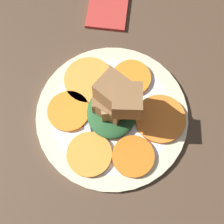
{
  "coord_description": "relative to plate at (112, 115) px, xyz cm",
  "views": [
    {
      "loc": [
        18.37,
        2.26,
        56.66
      ],
      "look_at": [
        0.0,
        0.0,
        4.1
      ],
      "focal_mm": 50.0,
      "sensor_mm": 36.0,
      "label": 1
    }
  ],
  "objects": [
    {
      "name": "table_slab",
      "position": [
        0.0,
        0.0,
        -1.52
      ],
      "size": [
        120.0,
        120.0,
        2.0
      ],
      "primitive_type": "cube",
      "color": "#4C3828",
      "rests_on": "ground"
    },
    {
      "name": "plate",
      "position": [
        0.0,
        0.0,
        0.0
      ],
      "size": [
        27.8,
        27.8,
        1.05
      ],
      "color": "beige",
      "rests_on": "table_slab"
    },
    {
      "name": "carrot_slice_0",
      "position": [
        7.39,
        4.58,
        0.98
      ],
      "size": [
        7.35,
        7.35,
        0.8
      ],
      "primitive_type": "cylinder",
      "color": "orange",
      "rests_on": "plate"
    },
    {
      "name": "carrot_slice_1",
      "position": [
        -0.09,
        8.76,
        0.98
      ],
      "size": [
        9.1,
        9.1,
        0.8
      ],
      "primitive_type": "cylinder",
      "color": "orange",
      "rests_on": "plate"
    },
    {
      "name": "carrot_slice_2",
      "position": [
        -7.43,
        2.76,
        0.98
      ],
      "size": [
        7.35,
        7.35,
        0.8
      ],
      "primitive_type": "cylinder",
      "color": "orange",
      "rests_on": "plate"
    },
    {
      "name": "carrot_slice_3",
      "position": [
        -6.0,
        -5.12,
        0.98
      ],
      "size": [
        9.35,
        9.35,
        0.8
      ],
      "primitive_type": "cylinder",
      "color": "orange",
      "rests_on": "plate"
    },
    {
      "name": "carrot_slice_4",
      "position": [
        0.59,
        -7.85,
        0.98
      ],
      "size": [
        7.7,
        7.7,
        0.8
      ],
      "primitive_type": "cylinder",
      "color": "orange",
      "rests_on": "plate"
    },
    {
      "name": "carrot_slice_5",
      "position": [
        7.96,
        -2.98,
        0.98
      ],
      "size": [
        7.88,
        7.88,
        0.8
      ],
      "primitive_type": "cylinder",
      "color": "orange",
      "rests_on": "plate"
    },
    {
      "name": "center_pile",
      "position": [
        -0.01,
        0.4,
        5.25
      ],
      "size": [
        9.98,
        9.36,
        11.19
      ],
      "color": "#235128",
      "rests_on": "plate"
    },
    {
      "name": "fork",
      "position": [
        -1.49,
        -5.52,
        0.78
      ],
      "size": [
        18.03,
        7.12,
        0.4
      ],
      "rotation": [
        0.0,
        0.0,
        0.3
      ],
      "color": "#B2B2B7",
      "rests_on": "plate"
    },
    {
      "name": "napkin",
      "position": [
        -24.99,
        -3.76,
        -0.12
      ],
      "size": [
        13.61,
        8.17,
        0.8
      ],
      "color": "#B2332D",
      "rests_on": "table_slab"
    }
  ]
}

